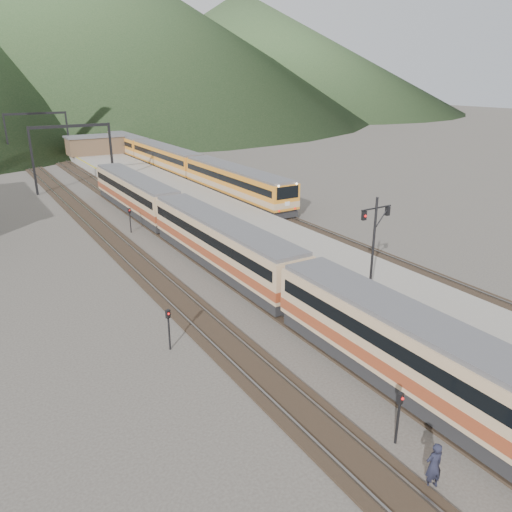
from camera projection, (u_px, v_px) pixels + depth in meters
ground at (484, 442)px, 19.39m from camera, size 400.00×400.00×0.00m
track_main at (140, 213)px, 51.45m from camera, size 2.60×200.00×0.23m
track_far at (91, 220)px, 49.00m from camera, size 2.60×200.00×0.23m
track_second at (237, 200)px, 57.10m from camera, size 2.60×200.00×0.23m
platform at (197, 206)px, 52.45m from camera, size 8.00×100.00×1.00m
gantry_near at (72, 145)px, 60.21m from camera, size 9.55×0.25×8.00m
gantry_far at (37, 128)px, 80.27m from camera, size 9.55×0.25×8.00m
station_shed at (95, 145)px, 83.83m from camera, size 9.40×4.40×3.10m
hill_b at (49, 14)px, 205.87m from camera, size 220.00×220.00×75.00m
hill_c at (241, 50)px, 233.35m from camera, size 160.00×160.00×50.00m
main_train at (221, 244)px, 36.30m from camera, size 2.77×56.84×3.38m
second_train at (166, 158)px, 73.30m from camera, size 3.03×62.15×3.70m
signal_mast at (374, 239)px, 27.92m from camera, size 2.20×0.22×6.21m
short_signal_a at (399, 411)px, 18.86m from camera, size 0.25×0.21×2.27m
short_signal_b at (130, 217)px, 44.90m from camera, size 0.26×0.23×2.27m
short_signal_c at (169, 324)px, 25.49m from camera, size 0.26×0.22×2.27m
worker at (434, 466)px, 17.00m from camera, size 0.74×0.56×1.82m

